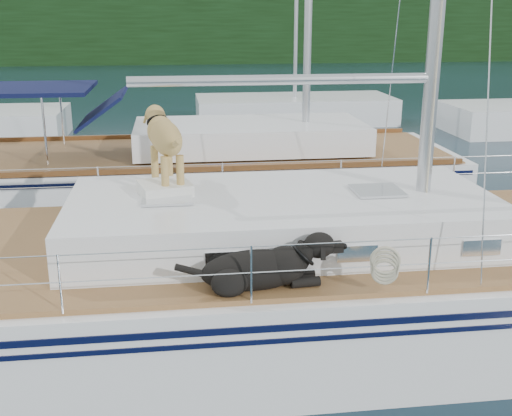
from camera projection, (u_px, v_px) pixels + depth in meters
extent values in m
plane|color=black|center=(220.00, 332.00, 8.29)|extent=(120.00, 120.00, 0.00)
cube|color=black|center=(176.00, 24.00, 50.06)|extent=(90.00, 3.00, 6.00)
cube|color=#595147|center=(177.00, 55.00, 51.90)|extent=(92.00, 1.00, 1.20)
cube|color=white|center=(219.00, 297.00, 8.14)|extent=(12.00, 3.80, 1.40)
cube|color=#9C723E|center=(218.00, 243.00, 7.93)|extent=(11.52, 3.50, 0.06)
cube|color=white|center=(282.00, 217.00, 7.94)|extent=(5.20, 2.50, 0.55)
cylinder|color=silver|center=(284.00, 80.00, 7.45)|extent=(3.60, 0.12, 0.12)
cylinder|color=silver|center=(230.00, 248.00, 6.10)|extent=(10.56, 0.01, 0.01)
cylinder|color=silver|center=(209.00, 164.00, 9.41)|extent=(10.56, 0.01, 0.01)
cube|color=#1B29AE|center=(234.00, 204.00, 9.32)|extent=(0.76, 0.56, 0.06)
cube|color=silver|center=(165.00, 189.00, 7.87)|extent=(0.71, 0.64, 0.15)
torus|color=beige|center=(385.00, 261.00, 6.32)|extent=(0.40, 0.22, 0.38)
cube|color=white|center=(194.00, 183.00, 13.71)|extent=(11.00, 3.50, 1.30)
cube|color=#9C723E|center=(193.00, 153.00, 13.52)|extent=(10.56, 3.29, 0.06)
cube|color=white|center=(250.00, 136.00, 13.57)|extent=(4.80, 2.30, 0.55)
cube|color=#0E133A|center=(30.00, 89.00, 12.71)|extent=(2.40, 2.30, 0.08)
cube|color=white|center=(294.00, 112.00, 23.83)|extent=(7.20, 3.00, 1.10)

